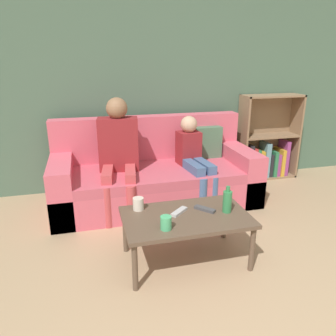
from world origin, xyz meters
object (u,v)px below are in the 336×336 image
(person_child, at_px, (194,156))
(bottle, at_px, (227,201))
(couch, at_px, (155,176))
(coffee_table, at_px, (186,220))
(tv_remote_1, at_px, (205,209))
(person_adult, at_px, (118,148))
(cup_far, at_px, (166,223))
(cup_near, at_px, (138,204))
(tv_remote_0, at_px, (179,212))
(bookshelf, at_px, (265,148))

(person_child, relative_size, bottle, 4.43)
(couch, bearing_deg, coffee_table, -91.01)
(tv_remote_1, relative_size, bottle, 0.77)
(person_adult, xyz_separation_m, cup_far, (0.17, -1.25, -0.22))
(cup_near, height_order, tv_remote_0, cup_near)
(coffee_table, height_order, bottle, bottle)
(bookshelf, relative_size, tv_remote_1, 6.70)
(couch, bearing_deg, cup_near, -109.58)
(person_adult, bearing_deg, cup_far, -74.08)
(person_child, relative_size, tv_remote_0, 5.82)
(person_adult, bearing_deg, person_child, 4.18)
(tv_remote_0, height_order, tv_remote_1, same)
(couch, height_order, tv_remote_1, couch)
(coffee_table, bearing_deg, cup_far, -140.82)
(bookshelf, relative_size, bottle, 5.13)
(tv_remote_0, xyz_separation_m, bottle, (0.36, -0.07, 0.08))
(tv_remote_1, bearing_deg, coffee_table, 154.98)
(couch, relative_size, tv_remote_1, 13.31)
(couch, height_order, cup_near, couch)
(tv_remote_1, bearing_deg, tv_remote_0, 137.74)
(person_child, height_order, cup_far, person_child)
(bookshelf, xyz_separation_m, cup_near, (-1.91, -1.38, 0.05))
(person_child, height_order, tv_remote_1, person_child)
(bookshelf, height_order, cup_far, bookshelf)
(bookshelf, distance_m, bottle, 2.03)
(cup_far, bearing_deg, coffee_table, 39.18)
(bookshelf, height_order, coffee_table, bookshelf)
(coffee_table, height_order, person_child, person_child)
(coffee_table, bearing_deg, tv_remote_1, 15.32)
(couch, height_order, cup_far, couch)
(cup_near, xyz_separation_m, tv_remote_1, (0.50, -0.14, -0.04))
(couch, xyz_separation_m, tv_remote_1, (0.15, -1.13, 0.11))
(bookshelf, xyz_separation_m, bottle, (-1.26, -1.59, 0.09))
(bookshelf, bearing_deg, coffee_table, -135.28)
(cup_near, height_order, bottle, bottle)
(cup_far, bearing_deg, cup_near, 110.64)
(coffee_table, xyz_separation_m, tv_remote_0, (-0.04, 0.05, 0.05))
(cup_near, height_order, tv_remote_1, cup_near)
(person_adult, height_order, tv_remote_0, person_adult)
(couch, xyz_separation_m, cup_far, (-0.22, -1.34, 0.15))
(person_child, height_order, bottle, person_child)
(tv_remote_0, bearing_deg, bottle, 37.56)
(person_adult, xyz_separation_m, person_child, (0.78, -0.05, -0.13))
(bottle, bearing_deg, person_child, 85.11)
(tv_remote_0, height_order, bottle, bottle)
(cup_near, bearing_deg, person_adult, 92.63)
(coffee_table, xyz_separation_m, bottle, (0.32, -0.02, 0.13))
(coffee_table, bearing_deg, bookshelf, 44.72)
(person_child, xyz_separation_m, cup_far, (-0.61, -1.20, -0.09))
(person_adult, height_order, tv_remote_1, person_adult)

